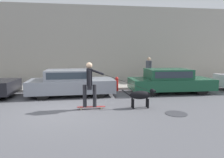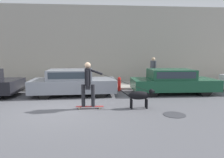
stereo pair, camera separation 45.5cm
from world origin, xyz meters
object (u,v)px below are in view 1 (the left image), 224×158
pedestrian_with_bag (149,69)px  parked_car_1 (71,83)px  parked_car_2 (170,81)px  skateboarder (90,83)px  dog (141,95)px  fire_hydrant (117,84)px

pedestrian_with_bag → parked_car_1: bearing=12.5°
parked_car_2 → skateboarder: size_ratio=1.51×
dog → fire_hydrant: fire_hydrant is taller
parked_car_2 → parked_car_1: bearing=-178.9°
parked_car_2 → fire_hydrant: bearing=162.6°
dog → pedestrian_with_bag: bearing=69.1°
pedestrian_with_bag → fire_hydrant: pedestrian_with_bag is taller
parked_car_1 → dog: 3.71m
parked_car_1 → dog: parked_car_1 is taller
skateboarder → fire_hydrant: skateboarder is taller
dog → skateboarder: size_ratio=0.46×
parked_car_1 → skateboarder: size_ratio=1.46×
parked_car_1 → pedestrian_with_bag: (4.71, 2.74, 0.43)m
parked_car_1 → fire_hydrant: (2.33, 0.87, -0.21)m
pedestrian_with_bag → fire_hydrant: size_ratio=2.17×
parked_car_2 → dog: 3.42m
skateboarder → pedestrian_with_bag: bearing=55.3°
parked_car_2 → dog: parked_car_2 is taller
parked_car_1 → pedestrian_with_bag: size_ratio=2.47×
pedestrian_with_bag → dog: bearing=51.3°
parked_car_2 → pedestrian_with_bag: pedestrian_with_bag is taller
parked_car_1 → skateboarder: 2.63m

